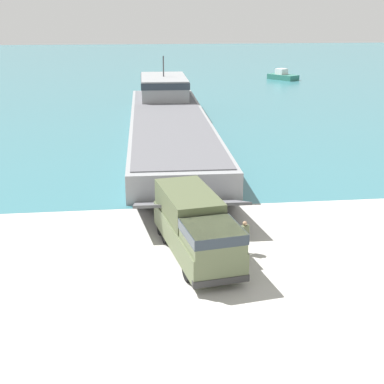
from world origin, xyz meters
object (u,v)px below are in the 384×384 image
object	(u,v)px
moored_boat_a	(283,76)
landing_craft	(168,116)
military_truck	(196,226)
soldier_on_ramp	(244,235)

from	to	relation	value
moored_boat_a	landing_craft	bearing A→B (deg)	25.72
landing_craft	moored_boat_a	world-z (taller)	landing_craft
landing_craft	military_truck	size ratio (longest dim) A/B	5.29
moored_boat_a	military_truck	bearing A→B (deg)	36.46
military_truck	moored_boat_a	xyz separation A→B (m)	(24.84, 71.73, -0.96)
landing_craft	military_truck	xyz separation A→B (m)	(-0.83, -29.87, 0.03)
landing_craft	military_truck	world-z (taller)	landing_craft
soldier_on_ramp	moored_boat_a	bearing A→B (deg)	131.53
soldier_on_ramp	moored_boat_a	distance (m)	75.18
military_truck	landing_craft	bearing A→B (deg)	169.07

